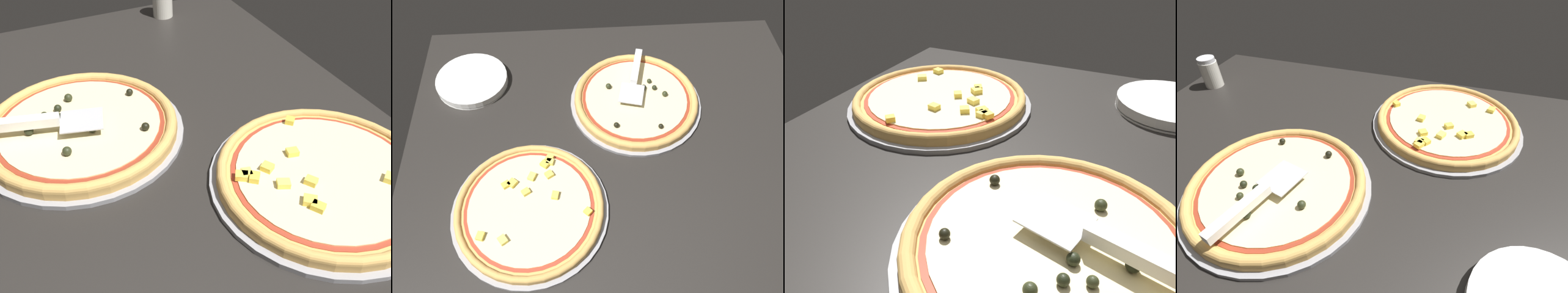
# 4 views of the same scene
# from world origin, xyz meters

# --- Properties ---
(ground_plane) EXTENTS (1.28, 1.01, 0.04)m
(ground_plane) POSITION_xyz_m (0.00, 0.00, -0.02)
(ground_plane) COLOR black
(pizza_pan_front) EXTENTS (0.42, 0.42, 0.01)m
(pizza_pan_front) POSITION_xyz_m (-0.08, -0.12, 0.01)
(pizza_pan_front) COLOR #939399
(pizza_pan_front) RESTS_ON ground_plane
(pizza_front) EXTENTS (0.39, 0.39, 0.04)m
(pizza_front) POSITION_xyz_m (-0.08, -0.12, 0.02)
(pizza_front) COLOR tan
(pizza_front) RESTS_ON pizza_pan_front
(pizza_pan_back) EXTENTS (0.42, 0.42, 0.01)m
(pizza_pan_back) POSITION_xyz_m (0.26, 0.24, 0.01)
(pizza_pan_back) COLOR #939399
(pizza_pan_back) RESTS_ON ground_plane
(pizza_back) EXTENTS (0.40, 0.40, 0.03)m
(pizza_back) POSITION_xyz_m (0.26, 0.24, 0.02)
(pizza_back) COLOR tan
(pizza_back) RESTS_ON pizza_pan_back
(serving_spatula) EXTENTS (0.11, 0.23, 0.02)m
(serving_spatula) POSITION_xyz_m (-0.08, -0.21, 0.06)
(serving_spatula) COLOR #B7B7BC
(serving_spatula) RESTS_ON pizza_front
(plate_stack) EXTENTS (0.24, 0.24, 0.03)m
(plate_stack) POSITION_xyz_m (0.46, -0.24, 0.01)
(plate_stack) COLOR white
(plate_stack) RESTS_ON ground_plane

